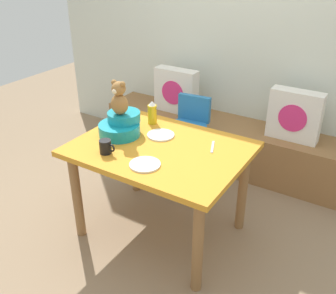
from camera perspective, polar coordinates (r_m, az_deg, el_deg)
The scene contains 14 objects.
ground_plane at distance 3.07m, azimuth -1.01°, elevation -12.22°, with size 8.00×8.00×0.00m, color #8C7256.
back_wall at distance 3.72m, azimuth 11.72°, elevation 16.95°, with size 4.40×0.10×2.60m, color silver.
window_bench at distance 3.83m, azimuth 8.72°, elevation 0.48°, with size 2.60×0.44×0.46m, color olive.
pillow_floral_left at distance 3.87m, azimuth 1.22°, elevation 8.38°, with size 0.44×0.15×0.44m.
pillow_floral_right at distance 3.46m, azimuth 18.35°, elevation 4.48°, with size 0.44×0.15×0.44m.
dining_table at distance 2.70m, azimuth -1.12°, elevation -1.98°, with size 1.18×0.90×0.74m.
highchair at distance 3.42m, azimuth 3.02°, elevation 2.76°, with size 0.34×0.47×0.79m.
infant_seat_teal at distance 2.81m, azimuth -7.03°, elevation 3.22°, with size 0.30×0.33×0.16m.
teddy_bear at distance 2.73m, azimuth -7.28°, elevation 7.15°, with size 0.13×0.12×0.25m.
ketchup_bottle at distance 2.96m, azimuth -2.36°, elevation 5.09°, with size 0.07×0.07×0.18m.
coffee_mug at distance 2.57m, azimuth -9.26°, elevation 0.03°, with size 0.12×0.08×0.09m.
dinner_plate_near at distance 2.43m, azimuth -3.45°, elevation -2.61°, with size 0.20×0.20×0.01m, color white.
dinner_plate_far at distance 2.79m, azimuth -1.09°, elevation 1.80°, with size 0.20×0.20×0.01m, color white.
table_fork at distance 2.65m, azimuth 6.65°, elevation 0.03°, with size 0.02×0.17×0.01m, color silver.
Camera 1 is at (1.28, -1.96, 1.98)m, focal length 40.94 mm.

